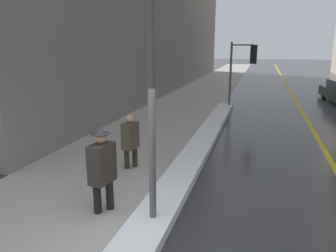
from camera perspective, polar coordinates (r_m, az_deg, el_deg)
The scene contains 8 objects.
ground_plane at distance 5.69m, azimuth -7.64°, elevation -20.20°, with size 160.00×160.00×0.00m, color #2D2D30.
sidewalk_slab at distance 19.96m, azimuth 4.25°, elevation 4.66°, with size 4.00×80.00×0.01m.
road_centre_stripe at distance 19.66m, azimuth 21.66°, elevation 3.57°, with size 0.16×80.00×0.00m.
snow_bank_curb at distance 10.85m, azimuth 6.03°, elevation -2.72°, with size 0.75×14.18×0.19m.
lamp_post at distance 5.32m, azimuth -2.96°, elevation 11.94°, with size 0.28×0.28×5.03m.
traffic_light_near at distance 16.97m, azimuth 13.30°, elevation 10.91°, with size 1.31×0.34×3.36m.
pedestrian_in_fedora at distance 6.40m, azimuth -11.41°, elevation -6.86°, with size 0.40×0.58×1.73m.
pedestrian_in_glasses at distance 8.61m, azimuth -6.58°, elevation -2.20°, with size 0.36×0.51×1.46m.
Camera 1 is at (1.96, -4.30, 3.18)m, focal length 35.00 mm.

